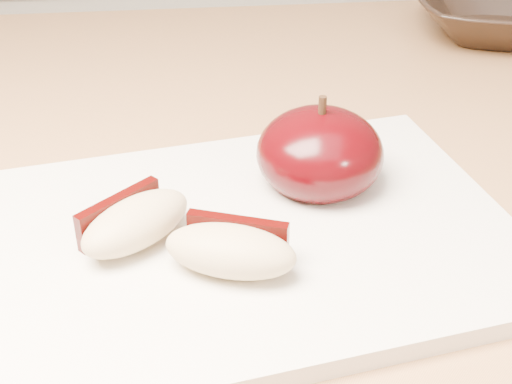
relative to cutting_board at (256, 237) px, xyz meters
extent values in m
cube|color=silver|center=(-0.03, 0.81, -0.46)|extent=(2.40, 0.60, 0.90)
cube|color=#B0814D|center=(-0.03, 0.11, -0.03)|extent=(1.64, 0.64, 0.04)
cube|color=silver|center=(0.00, 0.00, 0.00)|extent=(0.33, 0.26, 0.01)
ellipsoid|color=black|center=(0.05, 0.05, 0.03)|extent=(0.10, 0.10, 0.06)
cylinder|color=black|center=(0.05, 0.05, 0.06)|extent=(0.00, 0.00, 0.01)
ellipsoid|color=tan|center=(-0.07, -0.01, 0.02)|extent=(0.08, 0.07, 0.03)
cube|color=black|center=(-0.08, 0.01, 0.02)|extent=(0.05, 0.04, 0.02)
ellipsoid|color=tan|center=(-0.02, -0.04, 0.02)|extent=(0.08, 0.06, 0.03)
cube|color=black|center=(-0.01, -0.02, 0.02)|extent=(0.05, 0.03, 0.02)
imported|color=black|center=(0.28, 0.32, 0.02)|extent=(0.20, 0.20, 0.04)
camera|label=1|loc=(-0.04, -0.33, 0.25)|focal=50.00mm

